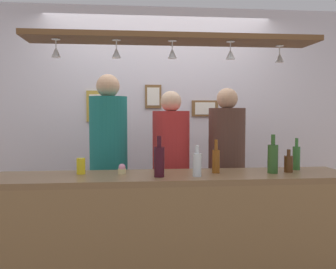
# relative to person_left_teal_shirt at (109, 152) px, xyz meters

# --- Properties ---
(back_wall) EXTENTS (4.40, 0.06, 2.60)m
(back_wall) POSITION_rel_person_left_teal_shirt_xyz_m (0.52, 0.83, 0.22)
(back_wall) COLOR silver
(back_wall) RESTS_ON ground_plane
(bar_counter) EXTENTS (2.70, 0.55, 0.97)m
(bar_counter) POSITION_rel_person_left_teal_shirt_xyz_m (0.52, -0.77, -0.42)
(bar_counter) COLOR brown
(bar_counter) RESTS_ON ground_plane
(overhead_glass_rack) EXTENTS (2.20, 0.36, 0.04)m
(overhead_glass_rack) POSITION_rel_person_left_teal_shirt_xyz_m (0.52, -0.57, 0.91)
(overhead_glass_rack) COLOR brown
(hanging_wineglass_far_left) EXTENTS (0.07, 0.07, 0.13)m
(hanging_wineglass_far_left) POSITION_rel_person_left_teal_shirt_xyz_m (-0.34, -0.60, 0.80)
(hanging_wineglass_far_left) COLOR silver
(hanging_wineglass_far_left) RESTS_ON overhead_glass_rack
(hanging_wineglass_left) EXTENTS (0.07, 0.07, 0.13)m
(hanging_wineglass_left) POSITION_rel_person_left_teal_shirt_xyz_m (0.10, -0.62, 0.80)
(hanging_wineglass_left) COLOR silver
(hanging_wineglass_left) RESTS_ON overhead_glass_rack
(hanging_wineglass_center_left) EXTENTS (0.07, 0.07, 0.13)m
(hanging_wineglass_center_left) POSITION_rel_person_left_teal_shirt_xyz_m (0.51, -0.63, 0.80)
(hanging_wineglass_center_left) COLOR silver
(hanging_wineglass_center_left) RESTS_ON overhead_glass_rack
(hanging_wineglass_center) EXTENTS (0.07, 0.07, 0.13)m
(hanging_wineglass_center) POSITION_rel_person_left_teal_shirt_xyz_m (0.95, -0.64, 0.80)
(hanging_wineglass_center) COLOR silver
(hanging_wineglass_center) RESTS_ON overhead_glass_rack
(hanging_wineglass_center_right) EXTENTS (0.07, 0.07, 0.13)m
(hanging_wineglass_center_right) POSITION_rel_person_left_teal_shirt_xyz_m (1.38, -0.50, 0.80)
(hanging_wineglass_center_right) COLOR silver
(hanging_wineglass_center_right) RESTS_ON overhead_glass_rack
(person_left_teal_shirt) EXTENTS (0.34, 0.34, 1.78)m
(person_left_teal_shirt) POSITION_rel_person_left_teal_shirt_xyz_m (0.00, 0.00, 0.00)
(person_left_teal_shirt) COLOR #2D334C
(person_left_teal_shirt) RESTS_ON ground_plane
(person_middle_red_shirt) EXTENTS (0.34, 0.34, 1.63)m
(person_middle_red_shirt) POSITION_rel_person_left_teal_shirt_xyz_m (0.57, -0.00, -0.10)
(person_middle_red_shirt) COLOR #2D334C
(person_middle_red_shirt) RESTS_ON ground_plane
(person_right_brown_shirt) EXTENTS (0.34, 0.34, 1.66)m
(person_right_brown_shirt) POSITION_rel_person_left_teal_shirt_xyz_m (1.09, -0.00, -0.08)
(person_right_brown_shirt) COLOR #2D334C
(person_right_brown_shirt) RESTS_ON ground_plane
(bottle_champagne_green) EXTENTS (0.08, 0.08, 0.30)m
(bottle_champagne_green) POSITION_rel_person_left_teal_shirt_xyz_m (1.29, -0.64, 0.01)
(bottle_champagne_green) COLOR #2D5623
(bottle_champagne_green) RESTS_ON bar_counter
(bottle_wine_dark_red) EXTENTS (0.08, 0.08, 0.30)m
(bottle_wine_dark_red) POSITION_rel_person_left_teal_shirt_xyz_m (0.40, -0.73, 0.01)
(bottle_wine_dark_red) COLOR #380F19
(bottle_wine_dark_red) RESTS_ON bar_counter
(bottle_beer_brown_stubby) EXTENTS (0.07, 0.07, 0.18)m
(bottle_beer_brown_stubby) POSITION_rel_person_left_teal_shirt_xyz_m (1.43, -0.61, -0.04)
(bottle_beer_brown_stubby) COLOR #512D14
(bottle_beer_brown_stubby) RESTS_ON bar_counter
(bottle_soda_clear) EXTENTS (0.06, 0.06, 0.23)m
(bottle_soda_clear) POSITION_rel_person_left_teal_shirt_xyz_m (0.68, -0.74, -0.02)
(bottle_soda_clear) COLOR silver
(bottle_soda_clear) RESTS_ON bar_counter
(bottle_beer_amber_tall) EXTENTS (0.06, 0.06, 0.26)m
(bottle_beer_amber_tall) POSITION_rel_person_left_teal_shirt_xyz_m (0.85, -0.60, -0.01)
(bottle_beer_amber_tall) COLOR brown
(bottle_beer_amber_tall) RESTS_ON bar_counter
(bottle_beer_green_import) EXTENTS (0.06, 0.06, 0.26)m
(bottle_beer_green_import) POSITION_rel_person_left_teal_shirt_xyz_m (1.54, -0.50, -0.01)
(bottle_beer_green_import) COLOR #336B2D
(bottle_beer_green_import) RESTS_ON bar_counter
(drink_can) EXTENTS (0.07, 0.07, 0.12)m
(drink_can) POSITION_rel_person_left_teal_shirt_xyz_m (-0.18, -0.54, -0.05)
(drink_can) COLOR yellow
(drink_can) RESTS_ON bar_counter
(cupcake) EXTENTS (0.06, 0.06, 0.08)m
(cupcake) POSITION_rel_person_left_teal_shirt_xyz_m (0.13, -0.56, -0.07)
(cupcake) COLOR beige
(cupcake) RESTS_ON bar_counter
(picture_frame_crest) EXTENTS (0.18, 0.02, 0.26)m
(picture_frame_crest) POSITION_rel_person_left_teal_shirt_xyz_m (0.46, 0.78, 0.53)
(picture_frame_crest) COLOR brown
(picture_frame_crest) RESTS_ON back_wall
(picture_frame_lower_pair) EXTENTS (0.30, 0.02, 0.18)m
(picture_frame_lower_pair) POSITION_rel_person_left_teal_shirt_xyz_m (1.04, 0.78, 0.40)
(picture_frame_lower_pair) COLOR brown
(picture_frame_lower_pair) RESTS_ON back_wall
(picture_frame_caricature) EXTENTS (0.26, 0.02, 0.34)m
(picture_frame_caricature) POSITION_rel_person_left_teal_shirt_xyz_m (-0.14, 0.78, 0.43)
(picture_frame_caricature) COLOR #B29338
(picture_frame_caricature) RESTS_ON back_wall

